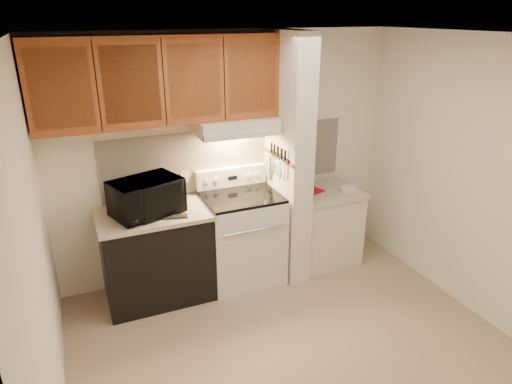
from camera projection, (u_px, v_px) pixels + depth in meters
floor at (292, 344)px, 3.90m from camera, size 3.60×3.60×0.00m
ceiling at (303, 36)px, 2.98m from camera, size 3.60×3.60×0.00m
wall_back at (229, 157)px, 4.73m from camera, size 3.60×2.50×0.02m
wall_left at (35, 257)px, 2.79m from camera, size 0.02×3.00×2.50m
wall_right at (474, 179)px, 4.10m from camera, size 0.02×3.00×2.50m
backsplash at (229, 158)px, 4.72m from camera, size 2.60×0.02×0.63m
range_body at (242, 239)px, 4.72m from camera, size 0.76×0.65×0.92m
oven_window at (254, 249)px, 4.43m from camera, size 0.50×0.01×0.30m
oven_handle at (255, 230)px, 4.32m from camera, size 0.65×0.02×0.02m
cooktop at (241, 196)px, 4.55m from camera, size 0.74×0.64×0.03m
range_backguard at (231, 177)px, 4.75m from camera, size 0.76×0.08×0.20m
range_display at (233, 178)px, 4.71m from camera, size 0.10×0.01×0.04m
range_knob_left_outer at (207, 182)px, 4.61m from camera, size 0.05×0.02×0.05m
range_knob_left_inner at (216, 180)px, 4.64m from camera, size 0.05×0.02×0.05m
range_knob_right_inner at (249, 176)px, 4.77m from camera, size 0.05×0.02×0.05m
range_knob_right_outer at (258, 174)px, 4.81m from camera, size 0.05×0.02×0.05m
dishwasher_front at (157, 257)px, 4.42m from camera, size 1.00×0.63×0.87m
left_countertop at (153, 214)px, 4.25m from camera, size 1.04×0.67×0.04m
spoon_rest at (175, 217)px, 4.13m from camera, size 0.24×0.12×0.02m
teal_jar at (125, 216)px, 4.04m from camera, size 0.13×0.13×0.10m
outlet at (185, 177)px, 4.58m from camera, size 0.08×0.01×0.12m
microwave at (146, 197)px, 4.15m from camera, size 0.71×0.59×0.33m
partition_pillar at (288, 160)px, 4.61m from camera, size 0.22×0.70×2.50m
pillar_trim at (278, 157)px, 4.55m from camera, size 0.01×0.70×0.04m
knife_strip at (279, 156)px, 4.50m from camera, size 0.02×0.42×0.04m
knife_blade_a at (285, 171)px, 4.40m from camera, size 0.01×0.03×0.16m
knife_handle_a at (285, 156)px, 4.35m from camera, size 0.02×0.02×0.10m
knife_blade_b at (281, 169)px, 4.47m from camera, size 0.01×0.04×0.18m
knife_handle_b at (282, 154)px, 4.41m from camera, size 0.02×0.02×0.10m
knife_blade_c at (278, 168)px, 4.55m from camera, size 0.01×0.04×0.20m
knife_handle_c at (278, 151)px, 4.48m from camera, size 0.02×0.02×0.10m
knife_blade_d at (275, 164)px, 4.59m from camera, size 0.01×0.04×0.16m
knife_handle_d at (274, 149)px, 4.55m from camera, size 0.02×0.02×0.10m
knife_blade_e at (272, 163)px, 4.66m from camera, size 0.01×0.04×0.18m
knife_handle_e at (272, 147)px, 4.61m from camera, size 0.02×0.02×0.10m
oven_mitt at (269, 166)px, 4.74m from camera, size 0.03×0.10×0.23m
right_cab_base at (323, 228)px, 5.09m from camera, size 0.70×0.60×0.81m
right_countertop at (325, 192)px, 4.93m from camera, size 0.74×0.64×0.04m
red_folder at (306, 189)px, 4.94m from camera, size 0.34×0.39×0.01m
white_box at (348, 189)px, 4.91m from camera, size 0.17×0.13×0.04m
range_hood at (236, 126)px, 4.40m from camera, size 0.78×0.44×0.15m
hood_lip at (244, 135)px, 4.24m from camera, size 0.78×0.04×0.06m
upper_cabinets at (160, 80)px, 4.02m from camera, size 2.18×0.33×0.77m
cab_door_a at (61, 89)px, 3.58m from camera, size 0.46×0.01×0.63m
cab_gap_a at (97, 87)px, 3.68m from camera, size 0.01×0.01×0.73m
cab_door_b at (131, 85)px, 3.78m from camera, size 0.46×0.01×0.63m
cab_gap_b at (164, 83)px, 3.88m from camera, size 0.01×0.01×0.73m
cab_door_c at (195, 81)px, 3.98m from camera, size 0.46×0.01×0.63m
cab_gap_c at (224, 79)px, 4.08m from camera, size 0.01×0.01×0.73m
cab_door_d at (252, 78)px, 4.18m from camera, size 0.46×0.01×0.63m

